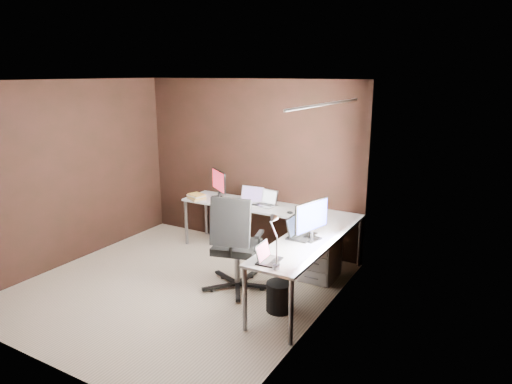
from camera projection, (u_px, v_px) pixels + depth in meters
The scene contains 15 objects.
room at pixel (199, 190), 5.23m from camera, with size 3.60×3.60×2.50m.
desk at pixel (276, 223), 5.96m from camera, with size 2.65×2.25×0.73m.
drawer_pedestal at pixel (320, 256), 5.87m from camera, with size 0.42×0.50×0.60m, color white.
monitor_left at pixel (219, 182), 6.89m from camera, with size 0.42×0.31×0.43m.
monitor_right at pixel (312, 218), 5.16m from camera, with size 0.20×0.54×0.45m.
laptop_white at pixel (251, 200), 6.66m from camera, with size 0.37×0.28×0.23m.
laptop_silver at pixel (265, 202), 6.56m from camera, with size 0.36×0.28×0.22m.
laptop_black_big at pixel (299, 232), 5.31m from camera, with size 0.26×0.37×0.24m.
laptop_black_small at pixel (267, 257), 4.61m from camera, with size 0.22×0.29×0.19m.
book_stack at pixel (197, 197), 6.87m from camera, with size 0.33×0.30×0.08m.
mouse_left at pixel (202, 198), 6.89m from camera, with size 0.09×0.06×0.03m, color black.
mouse_corner at pixel (290, 213), 6.16m from camera, with size 0.09×0.06×0.04m, color black.
desk_lamp at pixel (274, 235), 4.43m from camera, with size 0.18×0.20×0.52m.
office_chair at pixel (236, 262), 5.54m from camera, with size 0.68×0.70×1.21m.
wastebasket at pixel (279, 297), 5.07m from camera, with size 0.29×0.29×0.33m, color black.
Camera 1 is at (3.43, -4.00, 2.58)m, focal length 32.00 mm.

